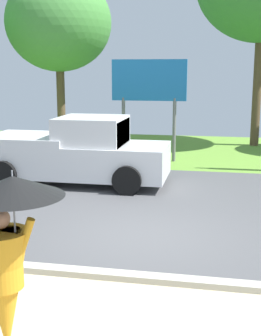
% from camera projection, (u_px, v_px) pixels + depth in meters
% --- Properties ---
extents(ground_plane, '(40.00, 22.00, 0.20)m').
position_uv_depth(ground_plane, '(161.00, 197.00, 11.87)').
color(ground_plane, '#4C4C4F').
extents(monk_pedestrian, '(1.12, 1.10, 2.13)m').
position_uv_depth(monk_pedestrian, '(6.00, 258.00, 5.03)').
color(monk_pedestrian, orange).
rests_on(monk_pedestrian, ground_plane).
extents(pickup_truck, '(5.20, 2.28, 1.88)m').
position_uv_depth(pickup_truck, '(76.00, 152.00, 13.00)').
color(pickup_truck, silver).
rests_on(pickup_truck, ground_plane).
extents(roadside_billboard, '(2.60, 0.12, 3.50)m').
position_uv_depth(roadside_billboard, '(149.00, 88.00, 15.89)').
color(roadside_billboard, slate).
rests_on(roadside_billboard, ground_plane).
extents(tree_center_back, '(4.53, 4.53, 7.18)m').
position_uv_depth(tree_center_back, '(59.00, 23.00, 19.76)').
color(tree_center_back, brown).
rests_on(tree_center_back, ground_plane).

